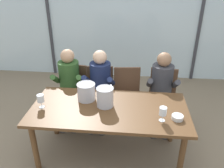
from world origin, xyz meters
TOP-DOWN VIEW (x-y plane):
  - ground at (0.00, 1.00)m, footprint 14.00×14.00m
  - window_glass_panel at (0.00, 2.60)m, footprint 7.13×0.03m
  - window_mullion_left at (-1.60, 2.58)m, footprint 0.06×0.06m
  - window_mullion_right at (1.60, 2.58)m, footprint 0.06×0.06m
  - hillside_vineyard at (0.00, 5.72)m, footprint 13.13×2.40m
  - dining_table at (0.00, 0.00)m, footprint 1.93×0.92m
  - chair_near_curtain at (-0.70, 0.89)m, footprint 0.49×0.49m
  - chair_left_of_center at (-0.25, 0.86)m, footprint 0.47×0.47m
  - chair_center at (0.19, 0.86)m, footprint 0.49×0.49m
  - chair_right_of_center at (0.75, 0.87)m, footprint 0.48×0.48m
  - person_olive_shirt at (-0.71, 0.73)m, footprint 0.49×0.63m
  - person_navy_polo at (-0.23, 0.73)m, footprint 0.48×0.62m
  - person_charcoal_jacket at (0.71, 0.73)m, footprint 0.47×0.61m
  - ice_bucket_primary at (-0.32, 0.17)m, footprint 0.24×0.24m
  - ice_bucket_secondary at (-0.06, 0.04)m, footprint 0.21×0.21m
  - tasting_bowl at (0.80, -0.16)m, footprint 0.13×0.13m
  - wine_glass_by_left_taster at (0.62, -0.20)m, footprint 0.08×0.08m
  - wine_glass_near_bucket at (-0.83, -0.07)m, footprint 0.08×0.08m

SIDE VIEW (x-z plane):
  - ground at x=0.00m, z-range 0.00..0.00m
  - chair_near_curtain at x=-0.70m, z-range 0.08..0.97m
  - chair_left_of_center at x=-0.25m, z-range 0.08..0.97m
  - chair_center at x=0.19m, z-range 0.08..0.97m
  - chair_right_of_center at x=0.75m, z-range 0.08..0.97m
  - dining_table at x=0.00m, z-range 0.29..1.05m
  - person_olive_shirt at x=-0.71m, z-range 0.09..1.30m
  - person_navy_polo at x=-0.23m, z-range 0.09..1.30m
  - person_charcoal_jacket at x=0.71m, z-range 0.09..1.30m
  - tasting_bowl at x=0.80m, z-range 0.75..0.80m
  - ice_bucket_primary at x=-0.32m, z-range 0.76..0.98m
  - wine_glass_by_left_taster at x=0.62m, z-range 0.78..0.96m
  - wine_glass_near_bucket at x=-0.83m, z-range 0.78..0.96m
  - ice_bucket_secondary at x=-0.06m, z-range 0.76..1.01m
  - hillside_vineyard at x=0.00m, z-range 0.00..2.11m
  - window_glass_panel at x=0.00m, z-range 0.00..2.60m
  - window_mullion_left at x=-1.60m, z-range 0.00..2.60m
  - window_mullion_right at x=1.60m, z-range 0.00..2.60m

